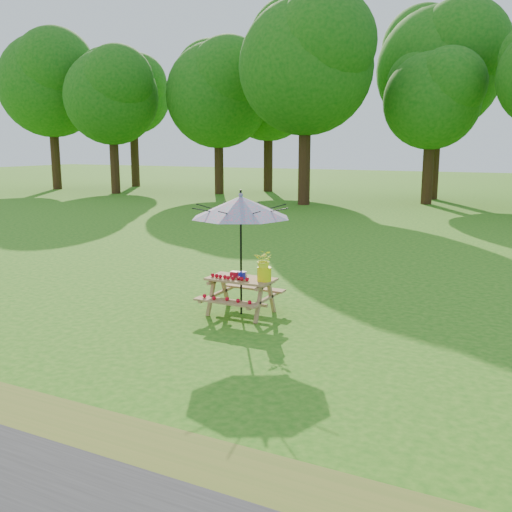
% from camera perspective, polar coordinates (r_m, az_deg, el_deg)
% --- Properties ---
extents(ground, '(120.00, 120.00, 0.00)m').
position_cam_1_polar(ground, '(9.36, -11.54, -8.01)').
color(ground, '#246D14').
rests_on(ground, ground).
extents(treeline, '(60.00, 12.00, 16.00)m').
position_cam_1_polar(treeline, '(29.85, 16.65, 20.27)').
color(treeline, '#105C0F').
rests_on(treeline, ground).
extents(picnic_table, '(1.20, 1.32, 0.67)m').
position_cam_1_polar(picnic_table, '(10.32, -1.50, -4.07)').
color(picnic_table, '#A17848').
rests_on(picnic_table, ground).
extents(patio_umbrella, '(1.91, 1.91, 2.25)m').
position_cam_1_polar(patio_umbrella, '(10.02, -1.54, 4.91)').
color(patio_umbrella, black).
rests_on(patio_umbrella, ground).
extents(produce_bins, '(0.32, 0.35, 0.13)m').
position_cam_1_polar(produce_bins, '(10.28, -1.66, -1.86)').
color(produce_bins, '#A80D24').
rests_on(produce_bins, picnic_table).
extents(tomatoes_row, '(0.77, 0.13, 0.07)m').
position_cam_1_polar(tomatoes_row, '(10.15, -2.73, -2.14)').
color(tomatoes_row, red).
rests_on(tomatoes_row, picnic_table).
extents(flower_bucket, '(0.38, 0.34, 0.56)m').
position_cam_1_polar(flower_bucket, '(9.95, 0.83, -0.84)').
color(flower_bucket, '#FFF50D').
rests_on(flower_bucket, picnic_table).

